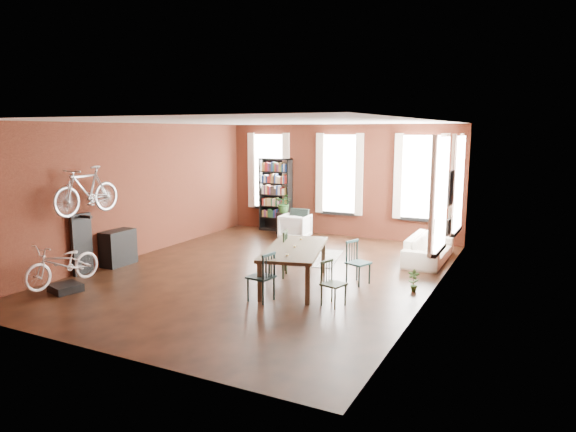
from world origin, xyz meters
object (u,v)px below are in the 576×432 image
Objects in this scene: dining_chair_a at (261,277)px; cream_sofa at (429,244)px; console_table at (118,248)px; bike_trainer at (66,288)px; white_armchair at (295,225)px; dining_chair_c at (334,284)px; plant_stand at (284,224)px; dining_chair_b at (276,254)px; dining_table at (295,267)px; bicycle_floor at (62,244)px; bookshelf at (276,195)px; dining_chair_d at (358,263)px.

cream_sofa is at bearing 160.54° from dining_chair_a.
console_table is (-6.23, -3.50, -0.01)m from cream_sofa.
cream_sofa is 7.86m from bike_trainer.
cream_sofa is at bearing 163.84° from white_armchair.
bike_trainer is (-5.68, -5.43, -0.33)m from cream_sofa.
bike_trainer is (-4.84, -1.54, -0.32)m from dining_chair_c.
dining_chair_b is at bearing -64.85° from plant_stand.
white_armchair reaches higher than dining_table.
bicycle_floor is at bearing -63.81° from dining_chair_a.
dining_chair_a is 4.19m from console_table.
bookshelf reaches higher than bicycle_floor.
dining_chair_a reaches higher than dining_chair_c.
bicycle_floor is (-3.71, -2.32, 0.54)m from dining_table.
dining_chair_d is at bearing 160.13° from cream_sofa.
console_table is (-4.13, 0.71, -0.05)m from dining_chair_a.
bookshelf reaches higher than cream_sofa.
dining_table is at bearing 142.79° from dining_chair_d.
bicycle_floor is at bearing -68.39° from bike_trainer.
dining_chair_c is at bearing 17.69° from bike_trainer.
dining_chair_c is 1.01× the size of white_armchair.
dining_chair_d is 4.42m from white_armchair.
dining_chair_c reaches higher than plant_stand.
cream_sofa is at bearing 3.82° from dining_chair_c.
white_armchair is 6.51m from bike_trainer.
plant_stand is at bearing 69.73° from console_table.
white_armchair is 0.50× the size of bicycle_floor.
plant_stand is at bearing -149.68° from dining_chair_a.
dining_table is at bearing 72.02° from dining_chair_c.
console_table is at bearing -92.75° from dining_chair_a.
dining_chair_a is at bearing 105.09° from white_armchair.
dining_chair_b reaches higher than plant_stand.
white_armchair is (1.09, -0.88, -0.71)m from bookshelf.
bike_trainer is at bearing 142.33° from dining_chair_d.
dining_chair_c is 3.97m from cream_sofa.
bookshelf is at bearing 76.17° from console_table.
console_table is (-1.28, -5.20, -0.70)m from bookshelf.
white_armchair is (-1.76, 5.03, -0.06)m from dining_chair_a.
white_armchair reaches higher than plant_stand.
dining_chair_d is 0.55× the size of bicycle_floor.
dining_chair_a is 1.13× the size of dining_chair_c.
dining_chair_c is 0.98× the size of console_table.
console_table is at bearing -110.27° from plant_stand.
dining_chair_b is at bearing 130.57° from dining_table.
bicycle_floor is (-0.72, -7.15, -0.18)m from bookshelf.
dining_chair_c is at bearing 22.46° from bicycle_floor.
bicycle_floor is (-3.07, -2.75, 0.44)m from dining_chair_b.
dining_chair_a reaches higher than dining_table.
plant_stand is at bearing -171.55° from dining_chair_b.
dining_chair_b is at bearing 136.09° from cream_sofa.
bike_trainer is at bearing -64.20° from dining_chair_a.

